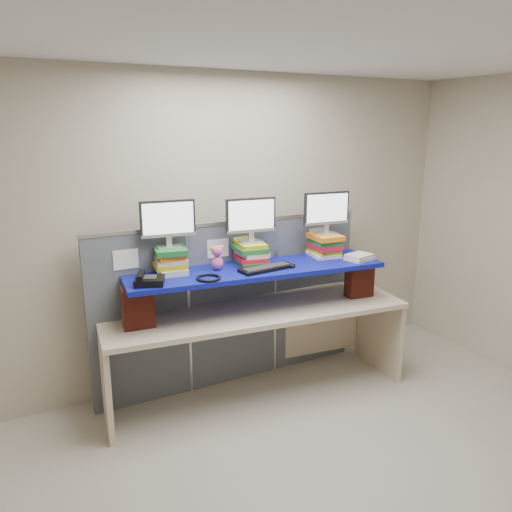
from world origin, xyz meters
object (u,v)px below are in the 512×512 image
monitor_left (168,221)px  desk_phone (149,280)px  monitor_right (326,210)px  keyboard (267,268)px  monitor_center (251,217)px  desk (256,326)px  blue_board (256,270)px

monitor_left → desk_phone: (-0.24, -0.23, -0.39)m
monitor_right → keyboard: monitor_right is taller
monitor_center → monitor_right: 0.73m
desk → monitor_left: 1.20m
blue_board → monitor_center: 0.45m
monitor_center → keyboard: size_ratio=0.89×
monitor_left → monitor_right: bearing=0.0°
desk → blue_board: (0.00, -0.00, 0.51)m
monitor_right → keyboard: size_ratio=0.89×
blue_board → keyboard: (0.05, -0.10, 0.03)m
monitor_center → desk_phone: (-0.95, -0.15, -0.38)m
monitor_left → monitor_right: size_ratio=1.00×
blue_board → keyboard: bearing=-59.4°
monitor_right → monitor_center: bearing=180.0°
blue_board → monitor_left: monitor_left is taller
desk_phone → desk: bearing=23.8°
monitor_center → monitor_left: bearing=-180.0°
desk → keyboard: bearing=-59.4°
blue_board → monitor_right: size_ratio=4.99×
desk → keyboard: size_ratio=5.44×
monitor_center → monitor_right: bearing=-0.0°
keyboard → desk_phone: (-0.98, 0.07, 0.02)m
desk → monitor_center: size_ratio=6.10×
desk → monitor_left: monitor_left is taller
monitor_right → desk_phone: 1.72m
desk → monitor_right: bearing=9.2°
monitor_left → monitor_center: monitor_left is taller
monitor_right → desk_phone: (-1.67, -0.07, -0.39)m
monitor_right → keyboard: (-0.69, -0.14, -0.41)m
keyboard → desk_phone: 0.98m
monitor_center → desk_phone: bearing=-164.8°
monitor_right → keyboard: bearing=-162.2°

